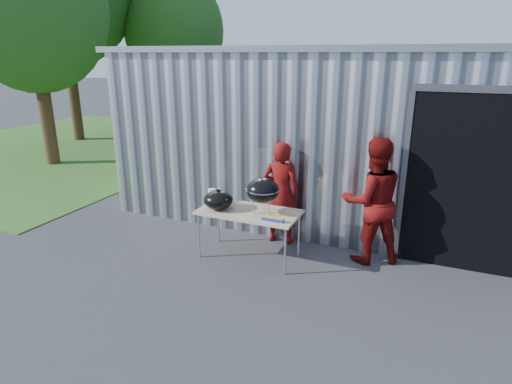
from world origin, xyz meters
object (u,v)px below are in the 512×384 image
at_px(folding_table, 249,213).
at_px(kettle_grill, 263,186).
at_px(person_bystander, 372,201).
at_px(person_cook, 281,193).

relative_size(folding_table, kettle_grill, 1.58).
bearing_deg(folding_table, kettle_grill, -0.67).
bearing_deg(person_bystander, folding_table, -7.74).
relative_size(kettle_grill, person_bystander, 0.51).
bearing_deg(person_cook, person_bystander, 172.60).
bearing_deg(folding_table, person_bystander, 20.09).
xyz_separation_m(kettle_grill, person_cook, (0.03, 0.73, -0.32)).
distance_m(person_cook, person_bystander, 1.45).
distance_m(folding_table, kettle_grill, 0.50).
distance_m(kettle_grill, person_cook, 0.80).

